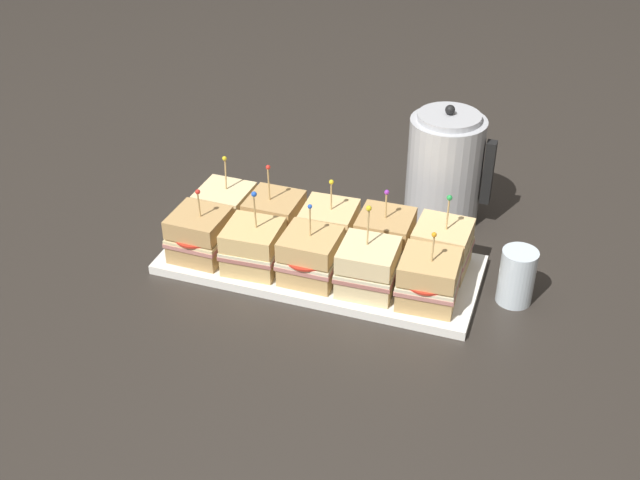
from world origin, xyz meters
The scene contains 14 objects.
ground_plane centered at (0.00, 0.00, 0.00)m, with size 6.00×6.00×0.00m, color #2D2823.
serving_platter centered at (0.00, 0.00, 0.01)m, with size 0.61×0.25×0.02m.
sandwich_front_far_left centered at (-0.23, -0.06, 0.06)m, with size 0.11×0.11×0.15m.
sandwich_front_left centered at (-0.11, -0.06, 0.06)m, with size 0.11×0.11×0.17m.
sandwich_front_center centered at (0.00, -0.05, 0.06)m, with size 0.11×0.11×0.16m.
sandwich_front_right centered at (0.11, -0.05, 0.06)m, with size 0.11×0.11×0.17m.
sandwich_front_far_right centered at (0.22, -0.06, 0.06)m, with size 0.11×0.11×0.15m.
sandwich_back_far_left centered at (-0.22, 0.05, 0.06)m, with size 0.11×0.11×0.16m.
sandwich_back_left centered at (-0.12, 0.06, 0.06)m, with size 0.11×0.11×0.17m.
sandwich_back_center centered at (0.00, 0.06, 0.06)m, with size 0.11×0.11×0.15m.
sandwich_back_right centered at (0.11, 0.05, 0.06)m, with size 0.11×0.11×0.15m.
sandwich_back_far_right centered at (0.22, 0.05, 0.06)m, with size 0.11×0.11×0.17m.
kettle_steel centered at (0.18, 0.26, 0.12)m, with size 0.18×0.16×0.26m.
drinking_glass centered at (0.37, 0.02, 0.05)m, with size 0.07×0.07×0.11m.
Camera 1 is at (0.41, -1.20, 0.91)m, focal length 45.00 mm.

